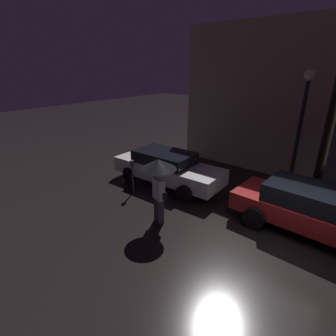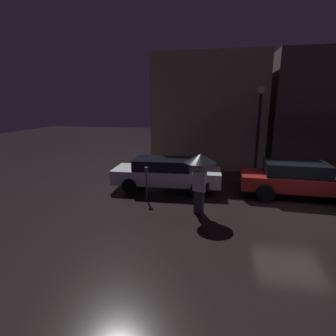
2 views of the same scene
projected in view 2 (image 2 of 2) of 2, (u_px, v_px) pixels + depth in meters
name	position (u px, v px, depth m)	size (l,w,h in m)	color
ground_plane	(295.00, 208.00, 9.68)	(60.00, 60.00, 0.00)	black
building_facade_left	(208.00, 112.00, 15.74)	(6.43, 3.00, 6.49)	gray
parked_car_white	(166.00, 173.00, 11.63)	(4.76, 1.89, 1.39)	silver
parked_car_red	(298.00, 179.00, 10.65)	(4.65, 1.93, 1.45)	maroon
pedestrian_with_umbrella	(200.00, 166.00, 8.80)	(1.09, 1.09, 2.13)	#383842
parking_meter	(146.00, 180.00, 10.25)	(0.12, 0.10, 1.35)	#4C5154
street_lamp_near	(259.00, 119.00, 12.86)	(0.38, 0.38, 4.57)	black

